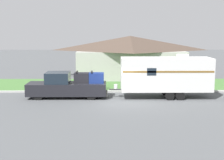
{
  "coord_description": "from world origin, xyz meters",
  "views": [
    {
      "loc": [
        -0.8,
        -22.46,
        5.34
      ],
      "look_at": [
        -0.55,
        1.7,
        1.4
      ],
      "focal_mm": 50.0,
      "sensor_mm": 36.0,
      "label": 1
    }
  ],
  "objects": [
    {
      "name": "ground_plane",
      "position": [
        0.0,
        0.0,
        0.0
      ],
      "size": [
        120.0,
        120.0,
        0.0
      ],
      "primitive_type": "plane",
      "color": "#515456"
    },
    {
      "name": "curb_strip",
      "position": [
        0.0,
        3.75,
        0.07
      ],
      "size": [
        80.0,
        0.3,
        0.14
      ],
      "color": "#ADADA8",
      "rests_on": "ground_plane"
    },
    {
      "name": "lawn_strip",
      "position": [
        0.0,
        7.4,
        0.01
      ],
      "size": [
        80.0,
        7.0,
        0.03
      ],
      "color": "#477538",
      "rests_on": "ground_plane"
    },
    {
      "name": "house_across_street",
      "position": [
        1.6,
        12.64,
        2.39
      ],
      "size": [
        12.48,
        7.52,
        4.61
      ],
      "color": "#B2B2A8",
      "rests_on": "ground_plane"
    },
    {
      "name": "pickup_truck",
      "position": [
        -4.06,
        1.7,
        0.92
      ],
      "size": [
        6.27,
        1.93,
        2.09
      ],
      "color": "black",
      "rests_on": "ground_plane"
    },
    {
      "name": "travel_trailer",
      "position": [
        3.68,
        1.7,
        1.86
      ],
      "size": [
        7.97,
        2.22,
        3.43
      ],
      "color": "black",
      "rests_on": "ground_plane"
    },
    {
      "name": "mailbox",
      "position": [
        -1.6,
        4.74,
        1.09
      ],
      "size": [
        0.48,
        0.2,
        1.42
      ],
      "color": "brown",
      "rests_on": "ground_plane"
    }
  ]
}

